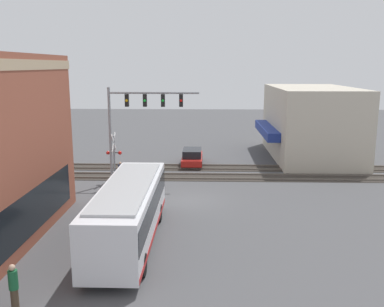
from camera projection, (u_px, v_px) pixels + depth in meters
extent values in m
plane|color=#4C4C4F|center=(190.00, 200.00, 28.28)|extent=(120.00, 120.00, 0.00)
cube|color=tan|center=(14.00, 65.00, 19.15)|extent=(14.74, 0.36, 0.50)
cube|color=black|center=(28.00, 215.00, 20.58)|extent=(12.21, 0.12, 2.20)
cube|color=beige|center=(311.00, 122.00, 41.22)|extent=(13.76, 7.28, 6.75)
cube|color=navy|center=(267.00, 130.00, 41.51)|extent=(9.63, 1.20, 0.80)
cube|color=silver|center=(129.00, 211.00, 21.19)|extent=(10.46, 2.55, 2.52)
cube|color=black|center=(129.00, 203.00, 21.11)|extent=(10.25, 2.59, 1.06)
cube|color=#B21E1E|center=(129.00, 232.00, 21.41)|extent=(10.25, 2.58, 0.24)
cube|color=#A5A8AA|center=(128.00, 185.00, 20.92)|extent=(8.89, 2.17, 0.12)
cylinder|color=black|center=(139.00, 213.00, 24.39)|extent=(1.00, 2.57, 1.00)
cylinder|color=black|center=(115.00, 264.00, 18.07)|extent=(1.00, 2.57, 1.00)
cylinder|color=gray|center=(110.00, 136.00, 31.62)|extent=(0.20, 0.20, 7.22)
cylinder|color=gray|center=(154.00, 93.00, 30.87)|extent=(0.16, 6.58, 0.16)
cube|color=black|center=(127.00, 100.00, 31.04)|extent=(0.30, 0.27, 0.90)
sphere|color=yellow|center=(126.00, 101.00, 30.88)|extent=(0.20, 0.20, 0.20)
cube|color=black|center=(145.00, 100.00, 31.00)|extent=(0.30, 0.27, 0.90)
sphere|color=green|center=(145.00, 101.00, 30.84)|extent=(0.20, 0.20, 0.20)
cube|color=black|center=(163.00, 100.00, 30.96)|extent=(0.30, 0.27, 0.90)
sphere|color=green|center=(163.00, 101.00, 30.80)|extent=(0.20, 0.20, 0.20)
cube|color=black|center=(181.00, 101.00, 30.92)|extent=(0.30, 0.27, 0.90)
sphere|color=red|center=(181.00, 101.00, 30.76)|extent=(0.20, 0.20, 0.20)
cylinder|color=gray|center=(114.00, 159.00, 32.34)|extent=(0.14, 0.14, 3.60)
cube|color=white|center=(114.00, 142.00, 32.08)|extent=(1.41, 0.06, 1.41)
cube|color=white|center=(114.00, 142.00, 32.08)|extent=(1.41, 0.06, 1.41)
cylinder|color=#38383A|center=(114.00, 153.00, 32.24)|extent=(0.08, 0.90, 0.08)
sphere|color=red|center=(120.00, 153.00, 32.18)|extent=(0.28, 0.28, 0.28)
sphere|color=red|center=(108.00, 153.00, 32.21)|extent=(0.28, 0.28, 0.28)
cube|color=#332D28|center=(193.00, 177.00, 34.15)|extent=(2.60, 60.00, 0.03)
cube|color=#6B6056|center=(193.00, 179.00, 33.44)|extent=(0.07, 60.00, 0.15)
cube|color=#6B6056|center=(193.00, 174.00, 34.84)|extent=(0.07, 60.00, 0.15)
cube|color=#332D28|center=(194.00, 168.00, 37.29)|extent=(2.60, 60.00, 0.03)
cube|color=#6B6056|center=(194.00, 169.00, 36.57)|extent=(0.07, 60.00, 0.15)
cube|color=#6B6056|center=(194.00, 165.00, 37.98)|extent=(0.07, 60.00, 0.15)
cube|color=#B21E19|center=(192.00, 159.00, 38.49)|extent=(4.71, 1.80, 0.53)
cube|color=black|center=(192.00, 153.00, 38.14)|extent=(2.59, 1.62, 0.65)
cylinder|color=black|center=(193.00, 157.00, 39.96)|extent=(0.64, 1.82, 0.64)
cylinder|color=black|center=(192.00, 164.00, 37.10)|extent=(0.64, 1.82, 0.64)
cylinder|color=#2D3351|center=(121.00, 178.00, 32.44)|extent=(0.28, 0.28, 0.78)
cylinder|color=#262D4C|center=(120.00, 169.00, 32.30)|extent=(0.34, 0.34, 0.65)
sphere|color=tan|center=(120.00, 163.00, 32.21)|extent=(0.21, 0.21, 0.21)
cylinder|color=#473828|center=(15.00, 300.00, 15.47)|extent=(0.28, 0.28, 0.86)
cylinder|color=#195933|center=(13.00, 280.00, 15.31)|extent=(0.34, 0.34, 0.72)
sphere|color=tan|center=(12.00, 267.00, 15.21)|extent=(0.23, 0.23, 0.23)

